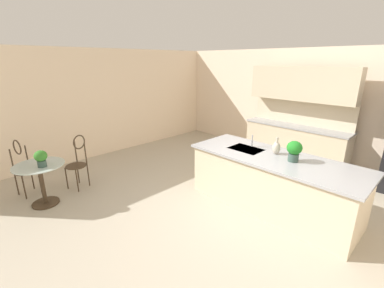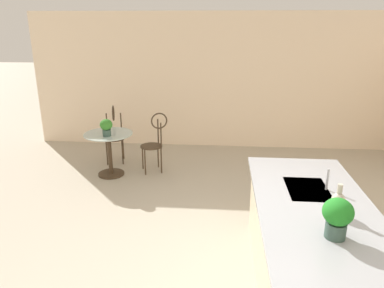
{
  "view_description": "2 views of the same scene",
  "coord_description": "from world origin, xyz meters",
  "px_view_note": "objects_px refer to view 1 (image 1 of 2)",
  "views": [
    {
      "loc": [
        2.19,
        -2.88,
        2.41
      ],
      "look_at": [
        -1.0,
        0.25,
        0.97
      ],
      "focal_mm": 24.4,
      "sensor_mm": 36.0,
      "label": 1
    },
    {
      "loc": [
        3.08,
        -0.03,
        2.49
      ],
      "look_at": [
        -1.04,
        -0.37,
        1.09
      ],
      "focal_mm": 33.79,
      "sensor_mm": 36.0,
      "label": 2
    }
  ],
  "objects_px": {
    "chair_near_window": "(23,165)",
    "chair_by_island": "(78,159)",
    "bistro_table": "(42,181)",
    "potted_plant_counter_near": "(294,150)",
    "potted_plant_on_table": "(41,158)",
    "vase_on_counter": "(276,148)"
  },
  "relations": [
    {
      "from": "chair_near_window",
      "to": "chair_by_island",
      "type": "xyz_separation_m",
      "value": [
        0.42,
        0.83,
        0.0
      ]
    },
    {
      "from": "bistro_table",
      "to": "chair_by_island",
      "type": "relative_size",
      "value": 0.77
    },
    {
      "from": "chair_by_island",
      "to": "potted_plant_counter_near",
      "type": "distance_m",
      "value": 3.95
    },
    {
      "from": "chair_near_window",
      "to": "potted_plant_on_table",
      "type": "distance_m",
      "value": 0.87
    },
    {
      "from": "chair_by_island",
      "to": "bistro_table",
      "type": "bearing_deg",
      "value": -71.57
    },
    {
      "from": "potted_plant_on_table",
      "to": "chair_by_island",
      "type": "bearing_deg",
      "value": 118.41
    },
    {
      "from": "bistro_table",
      "to": "chair_near_window",
      "type": "xyz_separation_m",
      "value": [
        -0.66,
        -0.1,
        0.13
      ]
    },
    {
      "from": "vase_on_counter",
      "to": "bistro_table",
      "type": "bearing_deg",
      "value": -133.91
    },
    {
      "from": "bistro_table",
      "to": "potted_plant_counter_near",
      "type": "distance_m",
      "value": 4.2
    },
    {
      "from": "chair_near_window",
      "to": "vase_on_counter",
      "type": "xyz_separation_m",
      "value": [
        3.41,
        2.97,
        0.46
      ]
    },
    {
      "from": "potted_plant_on_table",
      "to": "vase_on_counter",
      "type": "height_order",
      "value": "vase_on_counter"
    },
    {
      "from": "chair_near_window",
      "to": "potted_plant_counter_near",
      "type": "relative_size",
      "value": 3.21
    },
    {
      "from": "potted_plant_on_table",
      "to": "chair_near_window",
      "type": "bearing_deg",
      "value": -170.93
    },
    {
      "from": "chair_by_island",
      "to": "potted_plant_counter_near",
      "type": "relative_size",
      "value": 3.21
    },
    {
      "from": "potted_plant_counter_near",
      "to": "chair_by_island",
      "type": "bearing_deg",
      "value": -148.83
    },
    {
      "from": "chair_near_window",
      "to": "potted_plant_counter_near",
      "type": "distance_m",
      "value": 4.75
    },
    {
      "from": "potted_plant_on_table",
      "to": "vase_on_counter",
      "type": "bearing_deg",
      "value": 47.34
    },
    {
      "from": "chair_by_island",
      "to": "potted_plant_counter_near",
      "type": "height_order",
      "value": "potted_plant_counter_near"
    },
    {
      "from": "vase_on_counter",
      "to": "chair_by_island",
      "type": "bearing_deg",
      "value": -144.49
    },
    {
      "from": "potted_plant_on_table",
      "to": "vase_on_counter",
      "type": "xyz_separation_m",
      "value": [
        2.62,
        2.84,
        0.13
      ]
    },
    {
      "from": "potted_plant_counter_near",
      "to": "vase_on_counter",
      "type": "bearing_deg",
      "value": 162.04
    },
    {
      "from": "bistro_table",
      "to": "chair_by_island",
      "type": "xyz_separation_m",
      "value": [
        -0.24,
        0.72,
        0.13
      ]
    }
  ]
}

